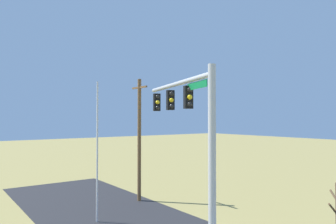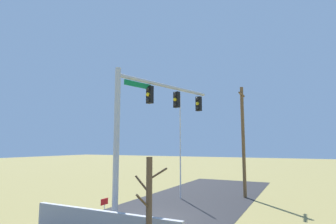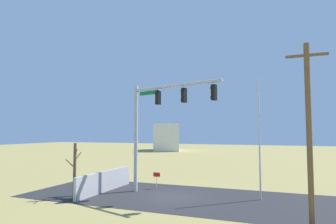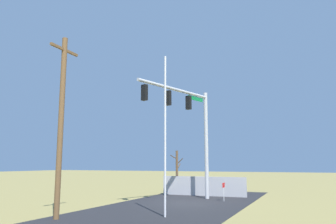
{
  "view_description": "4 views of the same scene",
  "coord_description": "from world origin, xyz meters",
  "px_view_note": "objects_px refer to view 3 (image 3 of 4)",
  "views": [
    {
      "loc": [
        11.09,
        -8.5,
        5.83
      ],
      "look_at": [
        -0.54,
        0.06,
        6.13
      ],
      "focal_mm": 33.8,
      "sensor_mm": 36.0,
      "label": 1
    },
    {
      "loc": [
        13.48,
        7.32,
        3.96
      ],
      "look_at": [
        -0.78,
        0.25,
        5.95
      ],
      "focal_mm": 28.79,
      "sensor_mm": 36.0,
      "label": 2
    },
    {
      "loc": [
        -6.87,
        18.38,
        4.34
      ],
      "look_at": [
        -0.06,
        0.73,
        5.65
      ],
      "focal_mm": 30.68,
      "sensor_mm": 36.0,
      "label": 3
    },
    {
      "loc": [
        -20.58,
        -7.65,
        2.53
      ],
      "look_at": [
        -0.69,
        0.87,
        5.88
      ],
      "focal_mm": 35.45,
      "sensor_mm": 36.0,
      "label": 4
    }
  ],
  "objects_px": {
    "signal_mast": "(157,115)",
    "open_sign": "(157,177)",
    "flagpole": "(259,138)",
    "utility_pole": "(309,129)",
    "bare_tree": "(75,170)",
    "distant_building": "(166,137)"
  },
  "relations": [
    {
      "from": "open_sign",
      "to": "flagpole",
      "type": "bearing_deg",
      "value": 172.77
    },
    {
      "from": "signal_mast",
      "to": "utility_pole",
      "type": "height_order",
      "value": "utility_pole"
    },
    {
      "from": "bare_tree",
      "to": "open_sign",
      "type": "relative_size",
      "value": 2.94
    },
    {
      "from": "utility_pole",
      "to": "bare_tree",
      "type": "height_order",
      "value": "utility_pole"
    },
    {
      "from": "bare_tree",
      "to": "flagpole",
      "type": "bearing_deg",
      "value": -161.07
    },
    {
      "from": "open_sign",
      "to": "distant_building",
      "type": "relative_size",
      "value": 0.12
    },
    {
      "from": "bare_tree",
      "to": "signal_mast",
      "type": "bearing_deg",
      "value": -148.72
    },
    {
      "from": "distant_building",
      "to": "bare_tree",
      "type": "bearing_deg",
      "value": 172.48
    },
    {
      "from": "signal_mast",
      "to": "utility_pole",
      "type": "xyz_separation_m",
      "value": [
        -9.31,
        3.21,
        -1.02
      ]
    },
    {
      "from": "utility_pole",
      "to": "signal_mast",
      "type": "bearing_deg",
      "value": -19.04
    },
    {
      "from": "bare_tree",
      "to": "distant_building",
      "type": "distance_m",
      "value": 48.6
    },
    {
      "from": "flagpole",
      "to": "utility_pole",
      "type": "relative_size",
      "value": 0.92
    },
    {
      "from": "signal_mast",
      "to": "distant_building",
      "type": "height_order",
      "value": "signal_mast"
    },
    {
      "from": "utility_pole",
      "to": "bare_tree",
      "type": "bearing_deg",
      "value": -1.58
    },
    {
      "from": "signal_mast",
      "to": "bare_tree",
      "type": "height_order",
      "value": "signal_mast"
    },
    {
      "from": "flagpole",
      "to": "utility_pole",
      "type": "distance_m",
      "value": 5.02
    },
    {
      "from": "flagpole",
      "to": "bare_tree",
      "type": "height_order",
      "value": "flagpole"
    },
    {
      "from": "distant_building",
      "to": "flagpole",
      "type": "bearing_deg",
      "value": -173.34
    },
    {
      "from": "signal_mast",
      "to": "open_sign",
      "type": "distance_m",
      "value": 5.12
    },
    {
      "from": "utility_pole",
      "to": "open_sign",
      "type": "xyz_separation_m",
      "value": [
        10.18,
        -5.28,
        -3.58
      ]
    },
    {
      "from": "signal_mast",
      "to": "flagpole",
      "type": "relative_size",
      "value": 0.98
    },
    {
      "from": "signal_mast",
      "to": "open_sign",
      "type": "height_order",
      "value": "signal_mast"
    }
  ]
}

